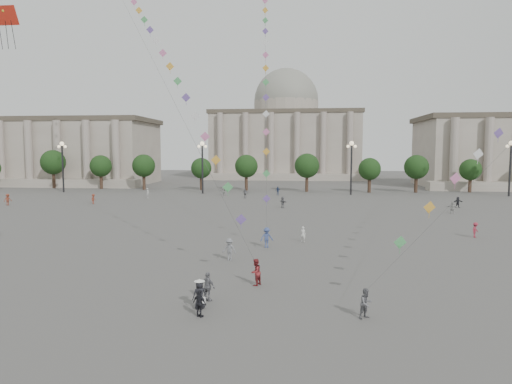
{
  "coord_description": "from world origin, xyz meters",
  "views": [
    {
      "loc": [
        5.11,
        -21.74,
        8.78
      ],
      "look_at": [
        1.77,
        12.0,
        5.7
      ],
      "focal_mm": 32.0,
      "sensor_mm": 36.0,
      "label": 1
    }
  ],
  "objects": [
    {
      "name": "ground",
      "position": [
        0.0,
        0.0,
        0.0
      ],
      "size": [
        360.0,
        360.0,
        0.0
      ],
      "primitive_type": "plane",
      "color": "#4E4B49",
      "rests_on": "ground"
    },
    {
      "name": "hall_west",
      "position": [
        -75.0,
        93.89,
        8.43
      ],
      "size": [
        84.0,
        26.22,
        17.2
      ],
      "color": "gray",
      "rests_on": "ground"
    },
    {
      "name": "hall_central",
      "position": [
        0.0,
        129.22,
        14.23
      ],
      "size": [
        48.3,
        34.3,
        35.5
      ],
      "color": "gray",
      "rests_on": "ground"
    },
    {
      "name": "tree_row",
      "position": [
        0.0,
        78.0,
        5.39
      ],
      "size": [
        137.12,
        5.12,
        8.0
      ],
      "color": "#34231A",
      "rests_on": "ground"
    },
    {
      "name": "lamp_post_far_west",
      "position": [
        -45.0,
        70.0,
        7.35
      ],
      "size": [
        2.0,
        0.9,
        10.65
      ],
      "color": "#262628",
      "rests_on": "ground"
    },
    {
      "name": "lamp_post_mid_west",
      "position": [
        -15.0,
        70.0,
        7.35
      ],
      "size": [
        2.0,
        0.9,
        10.65
      ],
      "color": "#262628",
      "rests_on": "ground"
    },
    {
      "name": "lamp_post_mid_east",
      "position": [
        15.0,
        70.0,
        7.35
      ],
      "size": [
        2.0,
        0.9,
        10.65
      ],
      "color": "#262628",
      "rests_on": "ground"
    },
    {
      "name": "lamp_post_far_east",
      "position": [
        45.0,
        70.0,
        7.35
      ],
      "size": [
        2.0,
        0.9,
        10.65
      ],
      "color": "#262628",
      "rests_on": "ground"
    },
    {
      "name": "person_crowd_0",
      "position": [
        0.54,
        68.0,
        0.87
      ],
      "size": [
        1.08,
        0.62,
        1.73
      ],
      "primitive_type": "imported",
      "rotation": [
        0.0,
        0.0,
        0.2
      ],
      "color": "navy",
      "rests_on": "ground"
    },
    {
      "name": "person_crowd_2",
      "position": [
        -41.75,
        46.68,
        0.94
      ],
      "size": [
        1.24,
        1.4,
        1.88
      ],
      "primitive_type": "imported",
      "rotation": [
        0.0,
        0.0,
        1.01
      ],
      "color": "brown",
      "rests_on": "ground"
    },
    {
      "name": "person_crowd_4",
      "position": [
        -10.02,
        66.04,
        0.91
      ],
      "size": [
        1.18,
        1.75,
        1.81
      ],
      "primitive_type": "imported",
      "rotation": [
        0.0,
        0.0,
        4.29
      ],
      "color": "#AEAFAA",
      "rests_on": "ground"
    },
    {
      "name": "person_crowd_6",
      "position": [
        -0.56,
        13.8,
        0.9
      ],
      "size": [
        1.27,
        0.88,
        1.79
      ],
      "primitive_type": "imported",
      "rotation": [
        0.0,
        0.0,
        6.08
      ],
      "color": "slate",
      "rests_on": "ground"
    },
    {
      "name": "person_crowd_7",
      "position": [
        26.33,
        44.15,
        0.83
      ],
      "size": [
        1.58,
        1.15,
        1.65
      ],
      "primitive_type": "imported",
      "rotation": [
        0.0,
        0.0,
        2.65
      ],
      "color": "#B1B1AD",
      "rests_on": "ground"
    },
    {
      "name": "person_crowd_8",
      "position": [
        22.73,
        25.79,
        0.78
      ],
      "size": [
        1.09,
        1.14,
        1.55
      ],
      "primitive_type": "imported",
      "rotation": [
        0.0,
        0.0,
        0.85
      ],
      "color": "#98293B",
      "rests_on": "ground"
    },
    {
      "name": "person_crowd_9",
      "position": [
        29.26,
        50.91,
        0.85
      ],
      "size": [
        1.65,
        0.96,
        1.7
      ],
      "primitive_type": "imported",
      "rotation": [
        0.0,
        0.0,
        0.31
      ],
      "color": "black",
      "rests_on": "ground"
    },
    {
      "name": "person_crowd_10",
      "position": [
        -23.11,
        59.84,
        0.92
      ],
      "size": [
        0.49,
        0.71,
        1.84
      ],
      "primitive_type": "imported",
      "rotation": [
        0.0,
        0.0,
        1.65
      ],
      "color": "beige",
      "rests_on": "ground"
    },
    {
      "name": "person_crowd_12",
      "position": [
        2.35,
        47.92,
        0.87
      ],
      "size": [
        1.39,
        1.59,
        1.74
      ],
      "primitive_type": "imported",
      "rotation": [
        0.0,
        0.0,
        2.23
      ],
      "color": "slate",
      "rests_on": "ground"
    },
    {
      "name": "person_crowd_13",
      "position": [
        5.35,
        21.87,
        0.75
      ],
      "size": [
        0.65,
        0.56,
        1.5
      ],
      "primitive_type": "imported",
      "rotation": [
        0.0,
        0.0,
        2.69
      ],
      "color": "silver",
      "rests_on": "ground"
    },
    {
      "name": "person_crowd_16",
      "position": [
        -5.19,
        61.68,
        0.89
      ],
      "size": [
        1.13,
        0.75,
        1.78
      ],
      "primitive_type": "imported",
      "rotation": [
        0.0,
        0.0,
        5.96
      ],
      "color": "slate",
      "rests_on": "ground"
    },
    {
      "name": "person_crowd_17",
      "position": [
        -29.01,
        50.06,
        0.82
      ],
      "size": [
        0.71,
        1.11,
        1.64
      ],
      "primitive_type": "imported",
      "rotation": [
        0.0,
        0.0,
        1.47
      ],
      "color": "brown",
      "rests_on": "ground"
    },
    {
      "name": "tourist_1",
      "position": [
        -0.16,
        1.26,
        0.74
      ],
      "size": [
        0.93,
        0.72,
        1.48
      ],
      "primitive_type": "imported",
      "rotation": [
        0.0,
        0.0,
        2.65
      ],
      "color": "black",
      "rests_on": "ground"
    },
    {
      "name": "tourist_3",
      "position": [
        -0.25,
        3.83,
        0.86
      ],
      "size": [
        1.09,
        0.88,
        1.73
      ],
      "primitive_type": "imported",
      "rotation": [
        0.0,
        0.0,
        2.6
      ],
      "color": "slate",
      "rests_on": "ground"
    },
    {
      "name": "kite_flyer_0",
      "position": [
        2.21,
        7.23,
        0.88
      ],
      "size": [
        0.99,
        1.07,
        1.76
      ],
      "primitive_type": "imported",
      "rotation": [
        0.0,
        0.0,
        4.22
      ],
      "color": "maroon",
      "rests_on": "ground"
    },
    {
      "name": "kite_flyer_1",
      "position": [
        2.06,
        18.95,
        0.92
      ],
      "size": [
        1.36,
        1.08,
        1.85
      ],
      "primitive_type": "imported",
      "rotation": [
        0.0,
        0.0,
        0.38
      ],
      "color": "#38497F",
      "rests_on": "ground"
    },
    {
      "name": "kite_flyer_2",
      "position": [
        8.57,
        1.96,
        0.8
      ],
      "size": [
        0.98,
        0.94,
        1.6
      ],
      "primitive_type": "imported",
      "rotation": [
        0.0,
        0.0,
        0.62
      ],
      "color": "#5B5B60",
      "rests_on": "ground"
    },
    {
      "name": "hat_person",
      "position": [
        -0.45,
        2.52,
        0.86
      ],
      "size": [
        0.94,
        0.87,
        1.69
      ],
      "color": "black",
      "rests_on": "ground"
    },
    {
      "name": "kite_train_west",
      "position": [
        -14.77,
        31.58,
        25.79
      ],
      "size": [
        32.47,
        45.7,
        72.31
      ],
      "color": "#3F3F3F",
      "rests_on": "ground"
    },
    {
      "name": "kite_train_mid",
      "position": [
        0.34,
        38.2,
        26.51
      ],
      "size": [
        3.93,
        36.0,
        58.48
      ],
      "color": "#3F3F3F",
      "rests_on": "ground"
    }
  ]
}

